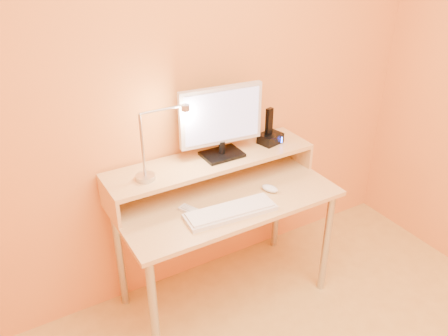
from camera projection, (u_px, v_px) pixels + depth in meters
wall_back at (195, 85)px, 2.49m from camera, size 3.00×0.04×2.50m
desk_leg_fl at (154, 314)px, 2.25m from camera, size 0.04×0.04×0.69m
desk_leg_fr at (326, 243)px, 2.74m from camera, size 0.04×0.04×0.69m
desk_leg_bl at (120, 257)px, 2.63m from camera, size 0.04×0.04×0.69m
desk_leg_br at (276, 204)px, 3.12m from camera, size 0.04×0.04×0.69m
desk_lower at (225, 198)px, 2.51m from camera, size 1.20×0.60×0.02m
shelf_riser_left at (109, 202)px, 2.32m from camera, size 0.02×0.30×0.14m
shelf_riser_right at (295, 150)px, 2.85m from camera, size 0.02×0.30×0.14m
desk_shelf at (211, 161)px, 2.55m from camera, size 1.20×0.30×0.02m
monitor_foot at (222, 154)px, 2.57m from camera, size 0.22×0.16×0.02m
monitor_neck at (222, 147)px, 2.54m from camera, size 0.04×0.04×0.07m
monitor_panel at (221, 115)px, 2.46m from camera, size 0.47×0.08×0.32m
monitor_back at (219, 114)px, 2.48m from camera, size 0.42×0.06×0.27m
monitor_screen at (223, 117)px, 2.45m from camera, size 0.42×0.05×0.28m
lamp_base at (145, 177)px, 2.33m from camera, size 0.10×0.10×0.02m
lamp_post at (142, 146)px, 2.25m from camera, size 0.01×0.01×0.33m
lamp_arm at (163, 109)px, 2.22m from camera, size 0.24×0.01×0.01m
lamp_head at (185, 108)px, 2.28m from camera, size 0.04×0.04×0.03m
lamp_bulb at (185, 111)px, 2.29m from camera, size 0.03×0.03×0.00m
phone_dock at (270, 138)px, 2.70m from camera, size 0.15×0.13×0.06m
phone_handset at (269, 121)px, 2.64m from camera, size 0.04×0.03×0.16m
phone_led at (282, 140)px, 2.68m from camera, size 0.01×0.00×0.04m
keyboard at (230, 212)px, 2.35m from camera, size 0.49×0.19×0.02m
mouse at (270, 188)px, 2.54m from camera, size 0.09×0.11×0.03m
remote_control at (196, 213)px, 2.34m from camera, size 0.13×0.20×0.02m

